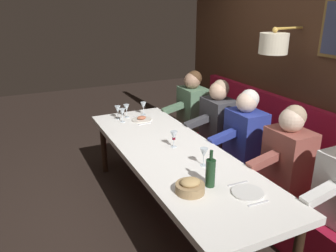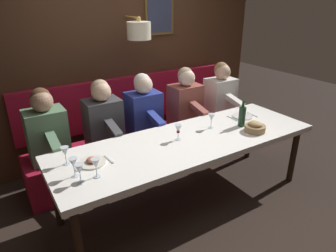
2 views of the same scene
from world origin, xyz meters
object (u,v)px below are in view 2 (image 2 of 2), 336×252
object	(u,v)px
diner_nearest	(221,92)
wine_glass_1	(96,164)
wine_bottle	(242,116)
bread_bowl	(255,127)
wine_glass_3	(79,170)
diner_far	(103,116)
diner_farthest	(46,128)
wine_glass_0	(73,164)
diner_middle	(144,108)
diner_near	(185,99)
wine_glass_2	(65,152)
dining_table	(189,145)
wine_glass_4	(211,118)
wine_glass_5	(178,129)

from	to	relation	value
diner_nearest	wine_glass_1	size ratio (longest dim) A/B	4.82
wine_bottle	bread_bowl	xyz separation A→B (m)	(-0.18, -0.02, -0.07)
wine_glass_1	wine_glass_3	xyz separation A→B (m)	(-0.01, 0.13, 0.00)
diner_far	wine_glass_3	xyz separation A→B (m)	(-1.06, 0.59, 0.04)
diner_farthest	wine_glass_0	bearing A→B (deg)	-179.08
diner_middle	bread_bowl	xyz separation A→B (m)	(-1.10, -0.76, -0.03)
bread_bowl	diner_near	bearing A→B (deg)	6.87
wine_glass_3	wine_bottle	bearing A→B (deg)	-85.45
diner_nearest	diner_farthest	distance (m)	2.37
wine_glass_0	wine_glass_1	world-z (taller)	same
wine_glass_2	bread_bowl	world-z (taller)	wine_glass_2
dining_table	bread_bowl	xyz separation A→B (m)	(-0.21, -0.71, 0.11)
dining_table	wine_bottle	size ratio (longest dim) A/B	9.20
diner_middle	wine_bottle	bearing A→B (deg)	-140.91
wine_glass_4	wine_glass_5	size ratio (longest dim) A/B	1.00
wine_glass_0	wine_glass_2	bearing A→B (deg)	1.53
wine_glass_4	diner_near	bearing A→B (deg)	-14.78
diner_near	diner_middle	xyz separation A→B (m)	(0.00, 0.62, 0.00)
dining_table	wine_glass_1	world-z (taller)	wine_glass_1
diner_nearest	diner_middle	distance (m)	1.23
diner_farthest	bread_bowl	world-z (taller)	diner_farthest
diner_farthest	wine_bottle	distance (m)	2.09
wine_glass_2	wine_bottle	xyz separation A→B (m)	(-0.20, -1.87, -0.00)
bread_bowl	diner_farthest	bearing A→B (deg)	59.98
wine_glass_2	wine_glass_3	xyz separation A→B (m)	(-0.34, -0.02, 0.00)
wine_glass_4	bread_bowl	bearing A→B (deg)	-133.81
wine_glass_0	wine_bottle	distance (m)	1.87
diner_farthest	wine_glass_3	distance (m)	1.06
diner_nearest	diner_near	bearing A→B (deg)	90.00
wine_bottle	wine_glass_4	bearing A→B (deg)	66.77
diner_nearest	wine_bottle	world-z (taller)	diner_nearest
wine_glass_2	bread_bowl	xyz separation A→B (m)	(-0.38, -1.89, -0.07)
wine_glass_4	wine_bottle	world-z (taller)	wine_bottle
diner_nearest	wine_glass_1	xyz separation A→B (m)	(-1.04, 2.21, 0.04)
diner_far	diner_near	bearing A→B (deg)	-90.00
diner_far	wine_glass_1	size ratio (longest dim) A/B	4.82
wine_glass_0	wine_glass_4	xyz separation A→B (m)	(0.17, -1.54, 0.00)
diner_nearest	wine_glass_0	size ratio (longest dim) A/B	4.82
wine_glass_3	wine_glass_5	xyz separation A→B (m)	(0.23, -1.06, -0.00)
dining_table	diner_nearest	distance (m)	1.49
diner_nearest	diner_farthest	size ratio (longest dim) A/B	1.00
wine_glass_3	diner_farthest	bearing A→B (deg)	1.49
wine_glass_0	wine_glass_5	size ratio (longest dim) A/B	1.00
diner_nearest	diner_middle	bearing A→B (deg)	90.00
wine_glass_1	bread_bowl	world-z (taller)	wine_glass_1
wine_glass_5	diner_near	bearing A→B (deg)	-39.20
diner_middle	bread_bowl	distance (m)	1.33
wine_glass_2	wine_glass_3	size ratio (longest dim) A/B	1.00
dining_table	diner_middle	distance (m)	0.89
wine_glass_1	wine_glass_5	world-z (taller)	same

